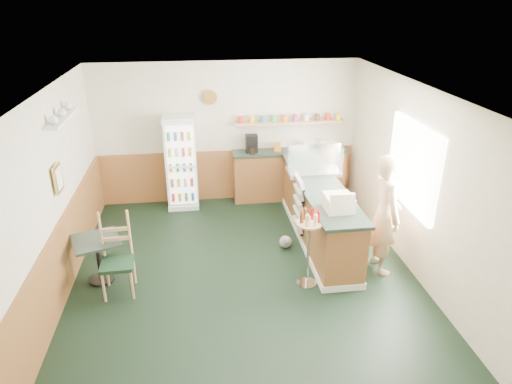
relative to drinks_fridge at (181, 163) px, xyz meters
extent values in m
plane|color=black|center=(0.90, -2.74, -0.88)|extent=(6.00, 6.00, 0.00)
cube|color=beige|center=(0.90, 0.27, 0.47)|extent=(5.00, 0.02, 2.70)
cube|color=beige|center=(-1.61, -2.74, 0.47)|extent=(0.02, 6.00, 2.70)
cube|color=beige|center=(3.41, -2.74, 0.47)|extent=(0.02, 6.00, 2.70)
cube|color=white|center=(0.90, -2.74, 1.83)|extent=(5.00, 6.00, 0.02)
cube|color=#985831|center=(0.90, 0.23, -0.38)|extent=(4.98, 0.05, 1.00)
cube|color=#985831|center=(-1.57, -2.74, -0.38)|extent=(0.05, 5.98, 1.00)
cube|color=white|center=(3.36, -2.44, 0.67)|extent=(0.06, 1.45, 1.25)
cube|color=tan|center=(-1.55, -2.24, 0.67)|extent=(0.03, 0.32, 0.38)
cube|color=white|center=(-1.50, -1.74, 1.37)|extent=(0.18, 1.20, 0.03)
cylinder|color=brown|center=(0.60, 0.20, 1.17)|extent=(0.26, 0.04, 0.26)
cube|color=#985831|center=(2.25, -1.66, -0.40)|extent=(0.60, 2.95, 0.95)
cube|color=white|center=(2.25, -1.66, -0.83)|extent=(0.64, 2.97, 0.10)
cube|color=#25332B|center=(2.25, -1.66, 0.11)|extent=(0.68, 3.01, 0.05)
cube|color=#985831|center=(2.10, 0.06, -0.40)|extent=(2.20, 0.38, 0.95)
cube|color=#25332B|center=(2.10, 0.06, 0.11)|extent=(2.24, 0.42, 0.05)
cube|color=tan|center=(2.10, 0.14, 0.67)|extent=(2.10, 0.22, 0.04)
cube|color=black|center=(1.35, 0.06, 0.30)|extent=(0.22, 0.18, 0.34)
cylinder|color=#B2664C|center=(1.15, 0.14, 0.75)|extent=(0.10, 0.10, 0.12)
cylinder|color=#B2664C|center=(1.36, 0.14, 0.75)|extent=(0.10, 0.10, 0.12)
cylinder|color=#B2664C|center=(1.57, 0.14, 0.75)|extent=(0.10, 0.10, 0.12)
cylinder|color=#B2664C|center=(1.78, 0.14, 0.75)|extent=(0.10, 0.10, 0.12)
cylinder|color=#B2664C|center=(1.99, 0.14, 0.75)|extent=(0.10, 0.10, 0.12)
cylinder|color=#B2664C|center=(2.21, 0.14, 0.75)|extent=(0.10, 0.10, 0.12)
cylinder|color=#B2664C|center=(2.42, 0.14, 0.75)|extent=(0.10, 0.10, 0.12)
cylinder|color=#B2664C|center=(2.63, 0.14, 0.75)|extent=(0.10, 0.10, 0.12)
cylinder|color=#B2664C|center=(2.84, 0.14, 0.75)|extent=(0.10, 0.10, 0.12)
cylinder|color=#B2664C|center=(3.05, 0.14, 0.75)|extent=(0.10, 0.10, 0.12)
cube|color=white|center=(0.00, 0.04, 0.00)|extent=(0.58, 0.41, 1.76)
cube|color=white|center=(0.00, -0.19, 0.01)|extent=(0.49, 0.02, 1.56)
cube|color=silver|center=(0.00, -0.26, 0.01)|extent=(0.52, 0.02, 1.61)
cube|color=silver|center=(2.25, -1.18, 0.16)|extent=(0.89, 0.46, 0.06)
cube|color=silver|center=(2.25, -1.18, 0.41)|extent=(0.87, 0.44, 0.44)
cube|color=beige|center=(2.25, -2.59, 0.24)|extent=(0.38, 0.40, 0.22)
imported|color=tan|center=(2.95, -2.63, 0.03)|extent=(0.45, 0.61, 1.82)
cylinder|color=silver|center=(1.77, -2.89, -0.87)|extent=(0.29, 0.29, 0.02)
cylinder|color=silver|center=(1.77, -2.89, -0.39)|extent=(0.04, 0.04, 0.97)
cylinder|color=tan|center=(1.77, -2.89, 0.10)|extent=(0.37, 0.37, 0.03)
cylinder|color=red|center=(1.89, -2.90, 0.19)|extent=(0.05, 0.05, 0.16)
cylinder|color=red|center=(1.84, -2.79, 0.19)|extent=(0.05, 0.05, 0.16)
cylinder|color=red|center=(1.72, -2.79, 0.19)|extent=(0.05, 0.05, 0.16)
cylinder|color=red|center=(1.66, -2.88, 0.19)|extent=(0.05, 0.05, 0.16)
cylinder|color=red|center=(1.71, -2.98, 0.19)|extent=(0.05, 0.05, 0.16)
cylinder|color=red|center=(1.82, -2.99, 0.19)|extent=(0.05, 0.05, 0.16)
cube|color=black|center=(1.91, -1.70, -0.63)|extent=(0.05, 0.47, 0.03)
cube|color=silver|center=(1.89, -1.70, -0.56)|extent=(0.09, 0.43, 0.16)
cube|color=black|center=(1.91, -1.70, -0.44)|extent=(0.05, 0.47, 0.03)
cube|color=silver|center=(1.89, -1.70, -0.37)|extent=(0.09, 0.43, 0.16)
cube|color=black|center=(1.91, -1.70, -0.24)|extent=(0.05, 0.47, 0.03)
cube|color=silver|center=(1.89, -1.70, -0.17)|extent=(0.09, 0.43, 0.16)
cube|color=black|center=(1.91, -1.70, -0.05)|extent=(0.05, 0.47, 0.03)
cube|color=silver|center=(1.89, -1.70, 0.02)|extent=(0.09, 0.43, 0.16)
cube|color=black|center=(1.91, -1.70, 0.14)|extent=(0.05, 0.47, 0.03)
cube|color=silver|center=(1.89, -1.70, 0.21)|extent=(0.09, 0.43, 0.16)
cylinder|color=black|center=(-1.15, -2.41, -0.86)|extent=(0.35, 0.35, 0.04)
cylinder|color=black|center=(-1.15, -2.41, -0.54)|extent=(0.07, 0.07, 0.62)
cube|color=#25332B|center=(-1.15, -2.41, -0.22)|extent=(0.79, 0.79, 0.04)
cube|color=black|center=(-0.84, -2.74, -0.42)|extent=(0.45, 0.45, 0.05)
cylinder|color=tan|center=(-1.02, -2.92, -0.65)|extent=(0.04, 0.04, 0.45)
cylinder|color=tan|center=(-0.65, -2.92, -0.65)|extent=(0.04, 0.04, 0.45)
cylinder|color=tan|center=(-1.02, -2.55, -0.65)|extent=(0.04, 0.04, 0.45)
cylinder|color=tan|center=(-0.65, -2.55, -0.65)|extent=(0.04, 0.04, 0.45)
cube|color=tan|center=(-0.84, -2.54, -0.07)|extent=(0.39, 0.06, 0.70)
sphere|color=gray|center=(1.66, -1.85, -0.78)|extent=(0.20, 0.20, 0.20)
sphere|color=gray|center=(1.66, -1.95, -0.70)|extent=(0.12, 0.12, 0.12)
camera|label=1|loc=(0.33, -8.19, 2.98)|focal=32.00mm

